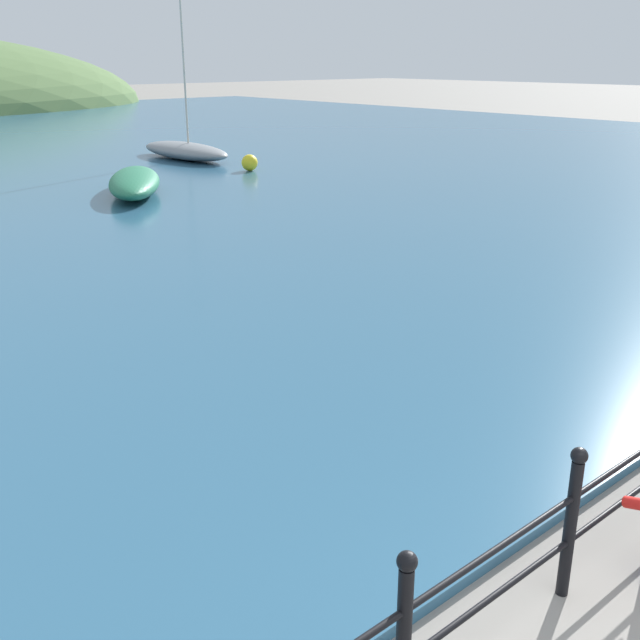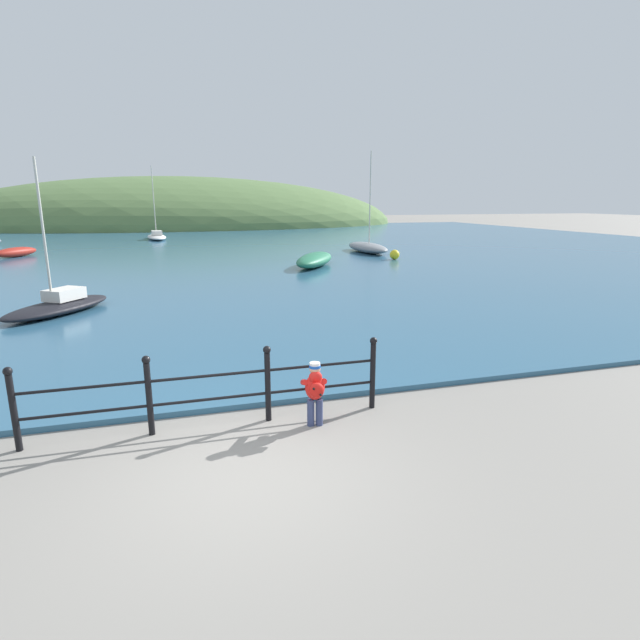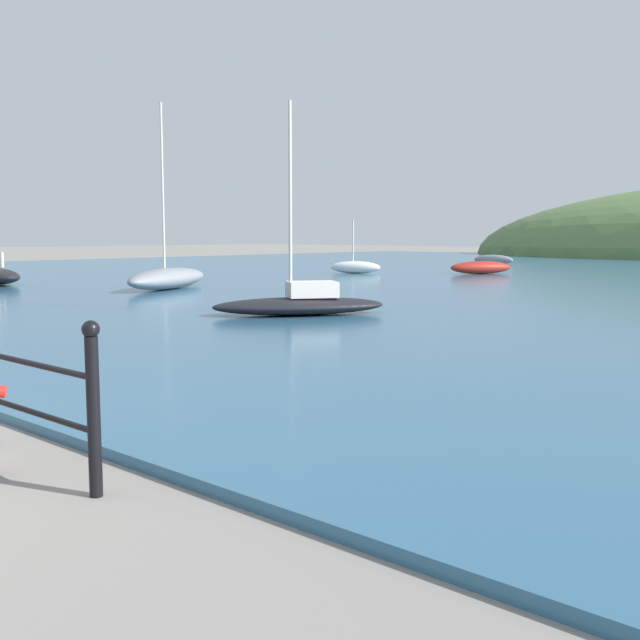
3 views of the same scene
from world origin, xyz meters
The scene contains 4 objects.
iron_railing centered at (-0.28, 1.50, 0.64)m, with size 5.32×0.12×1.21m.
boat_white_sailboat centered at (11.17, 24.05, 0.42)m, with size 1.72×5.04×6.12m.
boat_blue_hull centered at (6.09, 18.38, 0.44)m, with size 3.49×4.63×0.67m.
mooring_buoy centered at (11.17, 19.96, 0.37)m, with size 0.54×0.54×0.54m, color yellow.
Camera 1 is at (-3.72, -0.74, 3.73)m, focal length 42.00 mm.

